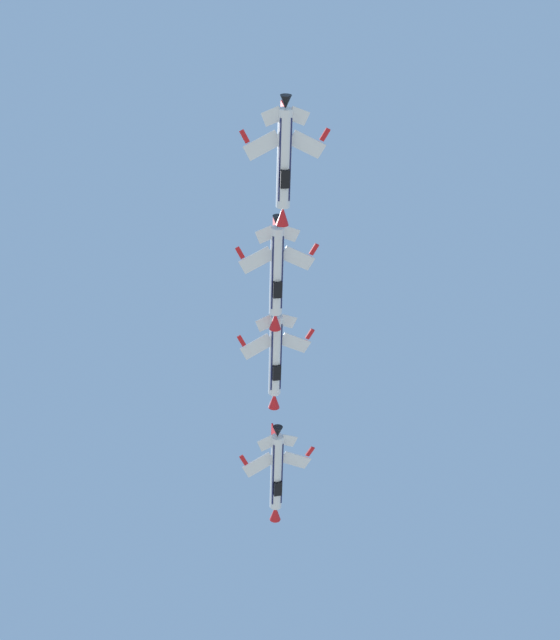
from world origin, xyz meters
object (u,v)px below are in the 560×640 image
fighter_jet_lead (276,474)px  fighter_jet_left_wing (275,357)px  fighter_jet_left_outer (284,161)px  fighter_jet_right_wing (276,273)px

fighter_jet_lead → fighter_jet_left_wing: fighter_jet_left_wing is taller
fighter_jet_left_outer → fighter_jet_left_wing: bearing=90.7°
fighter_jet_left_wing → fighter_jet_right_wing: 13.60m
fighter_jet_left_wing → fighter_jet_right_wing: bearing=-90.6°
fighter_jet_lead → fighter_jet_right_wing: (10.31, -27.92, 2.34)m
fighter_jet_right_wing → fighter_jet_left_outer: size_ratio=1.00×
fighter_jet_left_wing → fighter_jet_left_outer: fighter_jet_left_wing is taller
fighter_jet_lead → fighter_jet_right_wing: size_ratio=1.00×
fighter_jet_right_wing → fighter_jet_left_wing: bearing=89.4°
fighter_jet_left_wing → fighter_jet_left_outer: size_ratio=1.00×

